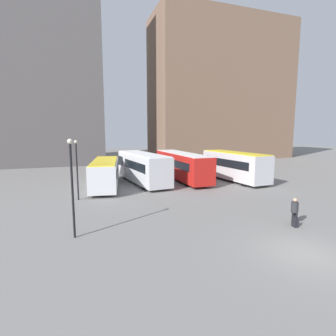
{
  "coord_description": "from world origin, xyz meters",
  "views": [
    {
      "loc": [
        -9.87,
        -8.82,
        5.69
      ],
      "look_at": [
        -1.76,
        14.45,
        2.23
      ],
      "focal_mm": 28.0,
      "sensor_mm": 36.0,
      "label": 1
    }
  ],
  "objects_px": {
    "suitcase": "(295,222)",
    "bus_1": "(142,167)",
    "bus_2": "(181,165)",
    "traveler": "(295,209)",
    "lamp_post_0": "(72,180)",
    "bus_3": "(234,165)",
    "bus_0": "(105,173)",
    "lamp_post_1": "(77,165)"
  },
  "relations": [
    {
      "from": "suitcase",
      "to": "lamp_post_0",
      "type": "distance_m",
      "value": 13.07
    },
    {
      "from": "suitcase",
      "to": "bus_2",
      "type": "bearing_deg",
      "value": 11.5
    },
    {
      "from": "bus_0",
      "to": "bus_2",
      "type": "distance_m",
      "value": 9.18
    },
    {
      "from": "bus_2",
      "to": "lamp_post_1",
      "type": "bearing_deg",
      "value": 115.69
    },
    {
      "from": "traveler",
      "to": "bus_1",
      "type": "bearing_deg",
      "value": 29.27
    },
    {
      "from": "bus_1",
      "to": "lamp_post_0",
      "type": "relative_size",
      "value": 1.99
    },
    {
      "from": "bus_0",
      "to": "lamp_post_0",
      "type": "relative_size",
      "value": 1.77
    },
    {
      "from": "bus_3",
      "to": "bus_2",
      "type": "bearing_deg",
      "value": 58.51
    },
    {
      "from": "bus_2",
      "to": "traveler",
      "type": "relative_size",
      "value": 7.09
    },
    {
      "from": "traveler",
      "to": "bus_0",
      "type": "bearing_deg",
      "value": 43.54
    },
    {
      "from": "lamp_post_0",
      "to": "bus_3",
      "type": "bearing_deg",
      "value": 33.32
    },
    {
      "from": "lamp_post_0",
      "to": "lamp_post_1",
      "type": "height_order",
      "value": "lamp_post_0"
    },
    {
      "from": "bus_1",
      "to": "suitcase",
      "type": "xyz_separation_m",
      "value": [
        5.37,
        -16.44,
        -1.47
      ]
    },
    {
      "from": "bus_1",
      "to": "suitcase",
      "type": "distance_m",
      "value": 17.36
    },
    {
      "from": "bus_2",
      "to": "bus_3",
      "type": "xyz_separation_m",
      "value": [
        5.5,
        -2.66,
        0.05
      ]
    },
    {
      "from": "bus_1",
      "to": "bus_3",
      "type": "height_order",
      "value": "bus_3"
    },
    {
      "from": "lamp_post_1",
      "to": "bus_0",
      "type": "bearing_deg",
      "value": 57.77
    },
    {
      "from": "suitcase",
      "to": "bus_3",
      "type": "bearing_deg",
      "value": -9.65
    },
    {
      "from": "bus_3",
      "to": "suitcase",
      "type": "distance_m",
      "value": 15.08
    },
    {
      "from": "lamp_post_0",
      "to": "lamp_post_1",
      "type": "xyz_separation_m",
      "value": [
        0.26,
        8.23,
        -0.17
      ]
    },
    {
      "from": "bus_1",
      "to": "lamp_post_0",
      "type": "height_order",
      "value": "lamp_post_0"
    },
    {
      "from": "bus_3",
      "to": "traveler",
      "type": "height_order",
      "value": "bus_3"
    },
    {
      "from": "bus_1",
      "to": "traveler",
      "type": "relative_size",
      "value": 6.4
    },
    {
      "from": "traveler",
      "to": "lamp_post_1",
      "type": "height_order",
      "value": "lamp_post_1"
    },
    {
      "from": "bus_3",
      "to": "traveler",
      "type": "relative_size",
      "value": 5.79
    },
    {
      "from": "bus_0",
      "to": "lamp_post_1",
      "type": "xyz_separation_m",
      "value": [
        -2.67,
        -4.24,
        1.46
      ]
    },
    {
      "from": "traveler",
      "to": "lamp_post_1",
      "type": "bearing_deg",
      "value": 59.8
    },
    {
      "from": "bus_3",
      "to": "lamp_post_1",
      "type": "distance_m",
      "value": 17.54
    },
    {
      "from": "suitcase",
      "to": "bus_1",
      "type": "bearing_deg",
      "value": 27.82
    },
    {
      "from": "bus_0",
      "to": "bus_2",
      "type": "height_order",
      "value": "bus_2"
    },
    {
      "from": "bus_2",
      "to": "suitcase",
      "type": "height_order",
      "value": "bus_2"
    },
    {
      "from": "bus_1",
      "to": "bus_3",
      "type": "bearing_deg",
      "value": -109.22
    },
    {
      "from": "lamp_post_0",
      "to": "lamp_post_1",
      "type": "distance_m",
      "value": 8.24
    },
    {
      "from": "bus_3",
      "to": "lamp_post_0",
      "type": "distance_m",
      "value": 20.94
    },
    {
      "from": "traveler",
      "to": "bus_2",
      "type": "bearing_deg",
      "value": 12.67
    },
    {
      "from": "bus_2",
      "to": "lamp_post_0",
      "type": "bearing_deg",
      "value": 138.66
    },
    {
      "from": "bus_1",
      "to": "bus_0",
      "type": "bearing_deg",
      "value": 100.58
    },
    {
      "from": "bus_1",
      "to": "traveler",
      "type": "height_order",
      "value": "bus_1"
    },
    {
      "from": "bus_3",
      "to": "suitcase",
      "type": "bearing_deg",
      "value": 154.97
    },
    {
      "from": "bus_0",
      "to": "suitcase",
      "type": "height_order",
      "value": "bus_0"
    },
    {
      "from": "bus_2",
      "to": "suitcase",
      "type": "bearing_deg",
      "value": -179.36
    },
    {
      "from": "lamp_post_1",
      "to": "bus_2",
      "type": "bearing_deg",
      "value": 26.81
    }
  ]
}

